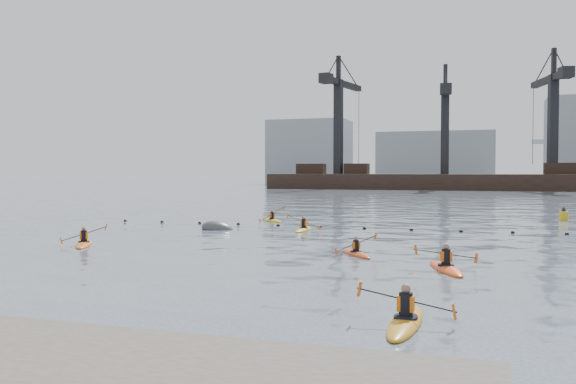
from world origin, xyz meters
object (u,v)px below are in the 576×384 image
kayaker_1 (406,320)px  kayaker_4 (446,267)px  kayaker_3 (304,229)px  kayaker_5 (272,220)px  kayaker_2 (84,243)px  kayaker_0 (356,253)px  mooring_buoy (218,229)px  nav_buoy (564,216)px

kayaker_1 → kayaker_4: bearing=88.4°
kayaker_1 → kayaker_3: bearing=113.8°
kayaker_1 → kayaker_4: kayaker_4 is taller
kayaker_5 → kayaker_2: bearing=-148.0°
kayaker_0 → mooring_buoy: (-10.87, 8.81, -0.09)m
kayaker_2 → mooring_buoy: bearing=43.4°
kayaker_0 → nav_buoy: size_ratio=2.35×
kayaker_1 → nav_buoy: bearing=79.2°
kayaker_3 → nav_buoy: bearing=37.4°
kayaker_0 → kayaker_3: (-5.44, 9.88, 0.01)m
kayaker_0 → kayaker_2: 13.80m
kayaker_0 → kayaker_4: size_ratio=0.76×
kayaker_2 → kayaker_5: 17.27m
kayaker_0 → kayaker_1: size_ratio=0.77×
kayaker_4 → nav_buoy: 27.46m
kayaker_1 → kayaker_2: size_ratio=1.10×
kayaker_1 → mooring_buoy: bearing=126.2°
nav_buoy → kayaker_3: bearing=-140.3°
kayaker_4 → mooring_buoy: size_ratio=1.73×
mooring_buoy → kayaker_0: bearing=-39.0°
kayaker_5 → nav_buoy: size_ratio=2.24×
kayaker_0 → kayaker_4: bearing=-71.0°
kayaker_5 → mooring_buoy: 7.18m
mooring_buoy → nav_buoy: 26.37m
kayaker_2 → nav_buoy: size_ratio=2.77×
kayaker_2 → kayaker_3: bearing=22.3°
mooring_buoy → kayaker_5: bearing=80.9°
kayaker_2 → kayaker_5: kayaker_5 is taller
kayaker_0 → kayaker_2: kayaker_2 is taller
kayaker_2 → nav_buoy: kayaker_2 is taller
kayaker_3 → nav_buoy: 21.37m
kayaker_3 → kayaker_4: (9.55, -12.94, 0.01)m
nav_buoy → kayaker_1: bearing=-101.6°
kayaker_1 → kayaker_5: size_ratio=1.36×
kayaker_2 → kayaker_4: size_ratio=0.90×
kayaker_0 → kayaker_3: size_ratio=0.85×
kayaker_3 → kayaker_5: 7.38m
kayaker_1 → kayaker_3: kayaker_3 is taller
kayaker_5 → mooring_buoy: size_ratio=1.26×
kayaker_0 → kayaker_2: (-13.77, -0.89, 0.01)m
kayaker_0 → nav_buoy: bearing=30.6°
kayaker_4 → kayaker_5: size_ratio=1.38×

